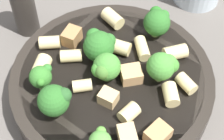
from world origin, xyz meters
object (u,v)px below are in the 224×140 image
object	(u,v)px
rigatoni_4	(71,56)
chicken_chunk_1	(127,136)
broccoli_floret_4	(163,66)
broccoli_floret_6	(157,22)
rigatoni_6	(175,53)
chicken_chunk_2	(131,74)
broccoli_floret_1	(98,45)
broccoli_floret_3	(105,68)
pasta_bowl	(112,84)
rigatoni_5	(142,48)
rigatoni_2	(113,18)
pepper_shaker	(23,4)
rigatoni_10	(121,47)
chicken_chunk_4	(108,98)
rigatoni_8	(129,113)
rigatoni_1	(84,88)
rigatoni_7	(186,83)
rigatoni_0	(50,42)
broccoli_floret_2	(41,77)
rigatoni_9	(171,94)
chicken_chunk_3	(72,37)
broccoli_floret_5	(55,100)
rigatoni_3	(42,66)
chicken_chunk_0	(160,133)

from	to	relation	value
rigatoni_4	chicken_chunk_1	size ratio (longest dim) A/B	1.13
broccoli_floret_4	broccoli_floret_6	size ratio (longest dim) A/B	1.07
rigatoni_6	chicken_chunk_2	bearing A→B (deg)	-89.27
broccoli_floret_1	broccoli_floret_3	distance (m)	0.03
pasta_bowl	rigatoni_5	world-z (taller)	rigatoni_5
rigatoni_2	pepper_shaker	xyz separation A→B (m)	(-0.08, -0.09, -0.00)
broccoli_floret_4	rigatoni_10	size ratio (longest dim) A/B	1.77
chicken_chunk_1	chicken_chunk_4	xyz separation A→B (m)	(-0.05, 0.01, -0.00)
rigatoni_6	rigatoni_8	distance (m)	0.10
rigatoni_1	rigatoni_7	size ratio (longest dim) A/B	0.90
rigatoni_0	chicken_chunk_4	xyz separation A→B (m)	(0.10, 0.02, -0.00)
rigatoni_10	chicken_chunk_4	distance (m)	0.07
broccoli_floret_2	rigatoni_9	size ratio (longest dim) A/B	1.43
rigatoni_5	rigatoni_6	distance (m)	0.04
chicken_chunk_4	rigatoni_0	bearing A→B (deg)	-168.14
broccoli_floret_6	rigatoni_7	xyz separation A→B (m)	(0.08, -0.02, -0.01)
broccoli_floret_3	chicken_chunk_1	world-z (taller)	broccoli_floret_3
rigatoni_1	chicken_chunk_3	distance (m)	0.07
broccoli_floret_3	rigatoni_10	bearing A→B (deg)	125.66
broccoli_floret_2	broccoli_floret_4	distance (m)	0.13
chicken_chunk_2	broccoli_floret_5	bearing A→B (deg)	-90.87
chicken_chunk_2	rigatoni_3	bearing A→B (deg)	-126.65
pasta_bowl	broccoli_floret_1	xyz separation A→B (m)	(-0.03, -0.00, 0.04)
broccoli_floret_3	chicken_chunk_0	xyz separation A→B (m)	(0.09, 0.01, -0.01)
rigatoni_9	rigatoni_0	bearing A→B (deg)	-148.60
pasta_bowl	rigatoni_9	bearing A→B (deg)	33.45
broccoli_floret_5	rigatoni_3	xyz separation A→B (m)	(-0.06, 0.01, -0.01)
broccoli_floret_1	chicken_chunk_3	world-z (taller)	broccoli_floret_1
rigatoni_6	rigatoni_1	bearing A→B (deg)	-95.31
rigatoni_9	rigatoni_4	bearing A→B (deg)	-146.23
broccoli_floret_2	chicken_chunk_1	world-z (taller)	broccoli_floret_2
rigatoni_4	chicken_chunk_2	distance (m)	0.07
rigatoni_3	chicken_chunk_3	distance (m)	0.05
broccoli_floret_1	rigatoni_6	distance (m)	0.09
broccoli_floret_6	rigatoni_1	xyz separation A→B (m)	(0.03, -0.12, -0.01)
chicken_chunk_4	rigatoni_3	bearing A→B (deg)	-149.29
rigatoni_0	broccoli_floret_5	bearing A→B (deg)	-19.82
broccoli_floret_2	rigatoni_4	xyz separation A→B (m)	(-0.02, 0.04, -0.01)
rigatoni_8	chicken_chunk_3	bearing A→B (deg)	-178.13
rigatoni_5	chicken_chunk_4	world-z (taller)	chicken_chunk_4
chicken_chunk_2	chicken_chunk_4	distance (m)	0.04
chicken_chunk_0	chicken_chunk_1	size ratio (longest dim) A/B	1.09
chicken_chunk_1	broccoli_floret_2	bearing A→B (deg)	-154.59
broccoli_floret_2	rigatoni_10	xyz separation A→B (m)	(-0.00, 0.10, -0.01)
chicken_chunk_1	rigatoni_10	bearing A→B (deg)	152.24
broccoli_floret_1	rigatoni_4	size ratio (longest dim) A/B	1.62
pasta_bowl	rigatoni_2	bearing A→B (deg)	149.28
broccoli_floret_4	rigatoni_0	xyz separation A→B (m)	(-0.11, -0.09, -0.02)
rigatoni_2	chicken_chunk_2	distance (m)	0.09
pepper_shaker	broccoli_floret_4	bearing A→B (deg)	25.69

